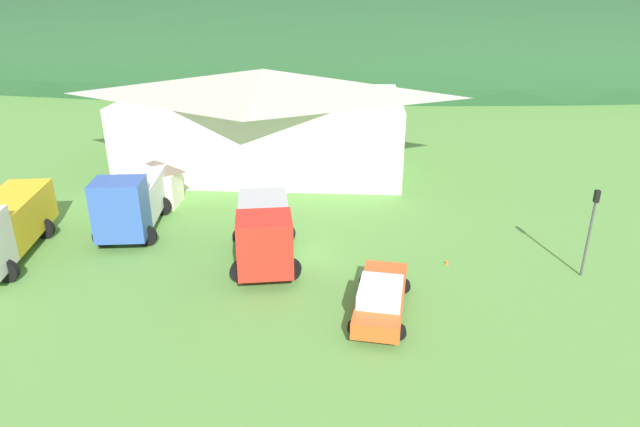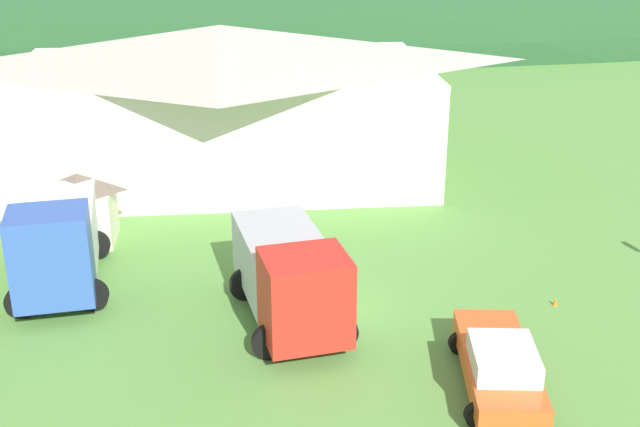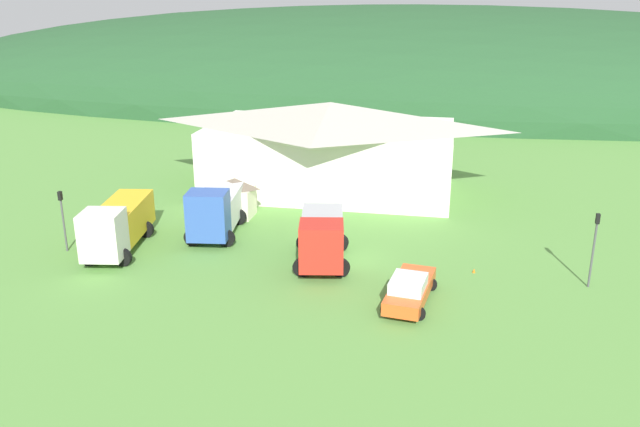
{
  "view_description": "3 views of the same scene",
  "coord_description": "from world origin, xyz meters",
  "views": [
    {
      "loc": [
        2.63,
        -24.9,
        12.81
      ],
      "look_at": [
        1.08,
        0.41,
        2.26
      ],
      "focal_mm": 31.26,
      "sensor_mm": 36.0,
      "label": 1
    },
    {
      "loc": [
        -2.9,
        -23.75,
        13.1
      ],
      "look_at": [
        -0.26,
        3.15,
        2.27
      ],
      "focal_mm": 45.81,
      "sensor_mm": 36.0,
      "label": 2
    },
    {
      "loc": [
        5.28,
        -36.24,
        15.55
      ],
      "look_at": [
        -2.03,
        1.18,
        2.54
      ],
      "focal_mm": 36.77,
      "sensor_mm": 36.0,
      "label": 3
    }
  ],
  "objects": [
    {
      "name": "depot_building",
      "position": [
        -3.79,
        14.56,
        3.72
      ],
      "size": [
        20.82,
        11.46,
        7.22
      ],
      "color": "white",
      "rests_on": "ground"
    },
    {
      "name": "crane_truck_red",
      "position": [
        -1.57,
        -0.59,
        1.71
      ],
      "size": [
        3.93,
        6.86,
        3.22
      ],
      "rotation": [
        0.0,
        0.0,
        -1.4
      ],
      "color": "red",
      "rests_on": "ground"
    },
    {
      "name": "forested_hill_backdrop",
      "position": [
        0.0,
        67.54,
        0.0
      ],
      "size": [
        174.08,
        60.0,
        27.15
      ],
      "primitive_type": "ellipsoid",
      "color": "#234C28",
      "rests_on": "ground"
    },
    {
      "name": "ground_plane",
      "position": [
        0.0,
        0.0,
        0.0
      ],
      "size": [
        200.0,
        200.0,
        0.0
      ],
      "primitive_type": "plane",
      "color": "#5B9342"
    },
    {
      "name": "traffic_cone_near_pickup",
      "position": [
        7.37,
        -0.26,
        0.0
      ],
      "size": [
        0.36,
        0.36,
        0.52
      ],
      "primitive_type": "cone",
      "color": "orange",
      "rests_on": "ground"
    },
    {
      "name": "service_pickup_orange",
      "position": [
        3.93,
        -4.96,
        0.83
      ],
      "size": [
        2.75,
        5.48,
        1.66
      ],
      "rotation": [
        0.0,
        0.0,
        -1.7
      ],
      "color": "#E75823",
      "rests_on": "ground"
    },
    {
      "name": "box_truck_blue",
      "position": [
        -9.43,
        2.8,
        1.78
      ],
      "size": [
        3.82,
        7.14,
        3.61
      ],
      "rotation": [
        0.0,
        0.0,
        -1.44
      ],
      "color": "#3356AD",
      "rests_on": "ground"
    },
    {
      "name": "play_shed_cream",
      "position": [
        -9.34,
        6.75,
        1.48
      ],
      "size": [
        2.73,
        2.37,
        2.87
      ],
      "color": "beige",
      "rests_on": "ground"
    }
  ]
}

